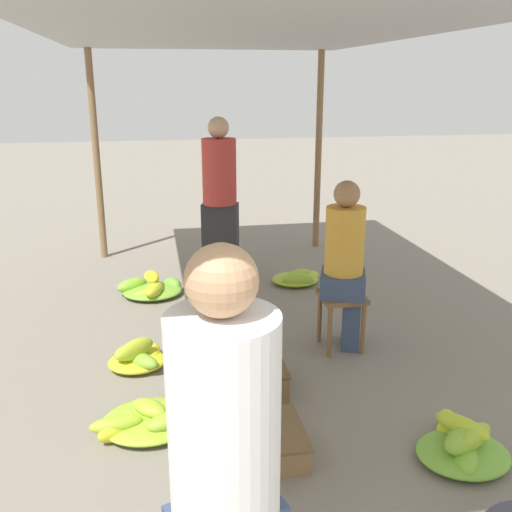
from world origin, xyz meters
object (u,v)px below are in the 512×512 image
stool (342,305)px  crate_mid (263,442)px  vendor_foreground (225,483)px  banana_pile_right_0 (463,445)px  banana_pile_left_0 (139,357)px  vendor_seated (346,263)px  banana_pile_right_1 (298,278)px  shopper_walking_mid (220,195)px  banana_pile_left_1 (151,289)px  crate_near (251,377)px  banana_pile_left_2 (147,420)px

stool → crate_mid: bearing=-125.0°
vendor_foreground → stool: 2.83m
stool → banana_pile_right_0: 1.52m
banana_pile_left_0 → banana_pile_right_0: (1.82, -1.43, 0.01)m
vendor_seated → banana_pile_right_1: (0.02, 1.50, -0.65)m
banana_pile_left_0 → shopper_walking_mid: 2.38m
vendor_foreground → banana_pile_left_1: 4.02m
stool → shopper_walking_mid: 2.19m
shopper_walking_mid → banana_pile_left_1: bearing=-143.9°
banana_pile_right_1 → crate_near: (-0.86, -2.03, 0.04)m
banana_pile_right_0 → crate_mid: bearing=168.1°
banana_pile_right_1 → crate_mid: (-0.92, -2.76, 0.02)m
banana_pile_left_2 → crate_mid: size_ratio=1.43×
banana_pile_left_0 → banana_pile_right_0: banana_pile_right_0 is taller
stool → banana_pile_left_2: bearing=-150.2°
vendor_foreground → crate_mid: vendor_foreground is taller
crate_mid → vendor_seated: bearing=54.5°
vendor_foreground → banana_pile_left_1: vendor_foreground is taller
banana_pile_left_1 → crate_mid: bearing=-77.2°
vendor_seated → stool: bearing=-160.5°
stool → banana_pile_right_1: bearing=88.5°
banana_pile_right_0 → crate_mid: (-1.11, 0.23, -0.01)m
banana_pile_left_1 → vendor_foreground: bearing=-86.4°
vendor_seated → shopper_walking_mid: (-0.74, 2.00, 0.17)m
banana_pile_left_0 → banana_pile_left_2: banana_pile_left_0 is taller
crate_mid → banana_pile_right_1: bearing=71.6°
banana_pile_right_1 → crate_near: 2.21m
banana_pile_right_1 → shopper_walking_mid: 1.22m
vendor_foreground → vendor_seated: (1.26, 2.50, -0.14)m
banana_pile_right_0 → shopper_walking_mid: (-0.95, 3.49, 0.80)m
vendor_foreground → banana_pile_right_1: size_ratio=2.90×
banana_pile_left_2 → stool: bearing=29.8°
banana_pile_left_2 → banana_pile_right_1: 2.86m
vendor_seated → banana_pile_left_0: 1.73m
vendor_seated → banana_pile_left_2: bearing=-150.3°
vendor_seated → banana_pile_right_0: bearing=-81.9°
banana_pile_left_0 → banana_pile_left_1: banana_pile_left_1 is taller
banana_pile_left_2 → banana_pile_left_1: bearing=88.9°
crate_near → crate_mid: crate_near is taller
stool → banana_pile_left_1: stool is taller
stool → banana_pile_right_0: size_ratio=0.80×
stool → crate_mid: 1.55m
crate_mid → shopper_walking_mid: 3.35m
crate_mid → banana_pile_left_0: bearing=120.9°
banana_pile_right_1 → shopper_walking_mid: bearing=146.8°
banana_pile_right_0 → crate_near: bearing=137.7°
crate_mid → stool: bearing=55.0°
banana_pile_left_1 → banana_pile_left_0: bearing=-93.9°
vendor_foreground → banana_pile_right_1: 4.27m
stool → banana_pile_right_1: size_ratio=0.81×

